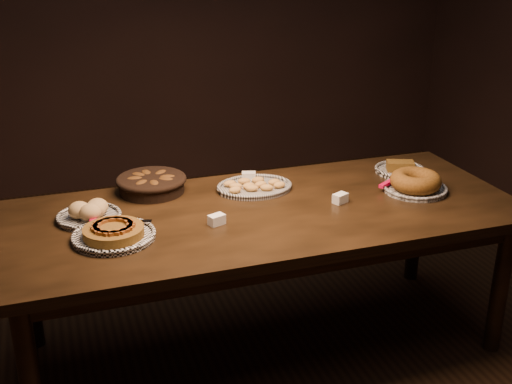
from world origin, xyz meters
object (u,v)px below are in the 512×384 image
object	(u,v)px
madeleine_platter	(254,186)
bundt_cake_plate	(415,183)
buffet_table	(263,224)
apple_tart_plate	(114,233)

from	to	relation	value
madeleine_platter	bundt_cake_plate	bearing A→B (deg)	2.35
buffet_table	madeleine_platter	world-z (taller)	madeleine_platter
madeleine_platter	apple_tart_plate	bearing A→B (deg)	-132.56
apple_tart_plate	madeleine_platter	xyz separation A→B (m)	(0.73, 0.34, -0.01)
madeleine_platter	buffet_table	bearing A→B (deg)	-76.08
madeleine_platter	bundt_cake_plate	size ratio (longest dim) A/B	1.08
bundt_cake_plate	apple_tart_plate	bearing A→B (deg)	-161.63
madeleine_platter	bundt_cake_plate	xyz separation A→B (m)	(0.75, -0.27, 0.02)
buffet_table	bundt_cake_plate	distance (m)	0.79
buffet_table	apple_tart_plate	distance (m)	0.71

